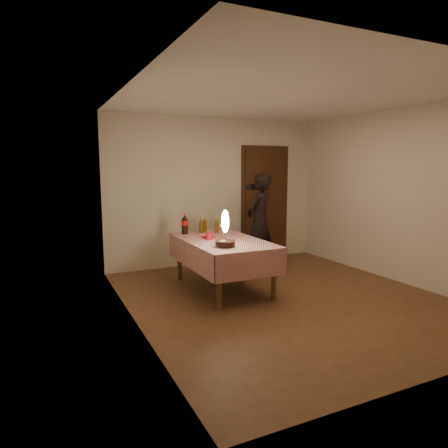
{
  "coord_description": "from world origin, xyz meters",
  "views": [
    {
      "loc": [
        -2.93,
        -4.29,
        1.74
      ],
      "look_at": [
        -0.59,
        0.67,
        0.95
      ],
      "focal_mm": 32.0,
      "sensor_mm": 36.0,
      "label": 1
    }
  ],
  "objects_px": {
    "red_cup": "(209,236)",
    "clear_cup": "(224,236)",
    "photographer": "(259,221)",
    "cola_bottle": "(185,224)",
    "amber_bottle_left": "(201,225)",
    "amber_bottle_right": "(217,225)",
    "dining_table": "(222,246)",
    "red_plate": "(227,241)",
    "amber_bottle_mid": "(205,225)",
    "birthday_cake": "(225,237)"
  },
  "relations": [
    {
      "from": "red_cup",
      "to": "clear_cup",
      "type": "distance_m",
      "value": 0.21
    },
    {
      "from": "clear_cup",
      "to": "photographer",
      "type": "relative_size",
      "value": 0.06
    },
    {
      "from": "cola_bottle",
      "to": "photographer",
      "type": "distance_m",
      "value": 1.4
    },
    {
      "from": "clear_cup",
      "to": "photographer",
      "type": "height_order",
      "value": "photographer"
    },
    {
      "from": "amber_bottle_left",
      "to": "amber_bottle_right",
      "type": "bearing_deg",
      "value": -23.41
    },
    {
      "from": "photographer",
      "to": "amber_bottle_right",
      "type": "bearing_deg",
      "value": -165.18
    },
    {
      "from": "photographer",
      "to": "amber_bottle_left",
      "type": "bearing_deg",
      "value": -172.68
    },
    {
      "from": "red_cup",
      "to": "amber_bottle_right",
      "type": "height_order",
      "value": "amber_bottle_right"
    },
    {
      "from": "dining_table",
      "to": "cola_bottle",
      "type": "bearing_deg",
      "value": 115.16
    },
    {
      "from": "red_plate",
      "to": "dining_table",
      "type": "bearing_deg",
      "value": 98.77
    },
    {
      "from": "red_plate",
      "to": "cola_bottle",
      "type": "distance_m",
      "value": 0.88
    },
    {
      "from": "amber_bottle_left",
      "to": "dining_table",
      "type": "bearing_deg",
      "value": -85.88
    },
    {
      "from": "amber_bottle_mid",
      "to": "birthday_cake",
      "type": "bearing_deg",
      "value": -100.29
    },
    {
      "from": "red_plate",
      "to": "red_cup",
      "type": "relative_size",
      "value": 2.2
    },
    {
      "from": "amber_bottle_mid",
      "to": "dining_table",
      "type": "bearing_deg",
      "value": -91.84
    },
    {
      "from": "amber_bottle_right",
      "to": "clear_cup",
      "type": "bearing_deg",
      "value": -103.89
    },
    {
      "from": "dining_table",
      "to": "red_plate",
      "type": "relative_size",
      "value": 7.82
    },
    {
      "from": "clear_cup",
      "to": "amber_bottle_left",
      "type": "distance_m",
      "value": 0.66
    },
    {
      "from": "red_cup",
      "to": "photographer",
      "type": "height_order",
      "value": "photographer"
    },
    {
      "from": "amber_bottle_mid",
      "to": "cola_bottle",
      "type": "bearing_deg",
      "value": -179.13
    },
    {
      "from": "dining_table",
      "to": "amber_bottle_left",
      "type": "relative_size",
      "value": 6.75
    },
    {
      "from": "birthday_cake",
      "to": "red_plate",
      "type": "distance_m",
      "value": 0.44
    },
    {
      "from": "amber_bottle_right",
      "to": "amber_bottle_mid",
      "type": "height_order",
      "value": "same"
    },
    {
      "from": "clear_cup",
      "to": "cola_bottle",
      "type": "height_order",
      "value": "cola_bottle"
    },
    {
      "from": "dining_table",
      "to": "clear_cup",
      "type": "distance_m",
      "value": 0.15
    },
    {
      "from": "birthday_cake",
      "to": "red_cup",
      "type": "distance_m",
      "value": 0.57
    },
    {
      "from": "dining_table",
      "to": "clear_cup",
      "type": "relative_size",
      "value": 19.11
    },
    {
      "from": "birthday_cake",
      "to": "amber_bottle_left",
      "type": "bearing_deg",
      "value": 83.03
    },
    {
      "from": "birthday_cake",
      "to": "clear_cup",
      "type": "xyz_separation_m",
      "value": [
        0.22,
        0.51,
        -0.08
      ]
    },
    {
      "from": "amber_bottle_right",
      "to": "red_cup",
      "type": "bearing_deg",
      "value": -124.45
    },
    {
      "from": "clear_cup",
      "to": "birthday_cake",
      "type": "bearing_deg",
      "value": -113.56
    },
    {
      "from": "red_cup",
      "to": "cola_bottle",
      "type": "height_order",
      "value": "cola_bottle"
    },
    {
      "from": "photographer",
      "to": "birthday_cake",
      "type": "bearing_deg",
      "value": -134.04
    },
    {
      "from": "amber_bottle_left",
      "to": "photographer",
      "type": "distance_m",
      "value": 1.13
    },
    {
      "from": "birthday_cake",
      "to": "clear_cup",
      "type": "distance_m",
      "value": 0.57
    },
    {
      "from": "red_cup",
      "to": "dining_table",
      "type": "bearing_deg",
      "value": -24.25
    },
    {
      "from": "red_plate",
      "to": "amber_bottle_mid",
      "type": "xyz_separation_m",
      "value": [
        0.0,
        0.8,
        0.11
      ]
    },
    {
      "from": "clear_cup",
      "to": "amber_bottle_left",
      "type": "relative_size",
      "value": 0.35
    },
    {
      "from": "cola_bottle",
      "to": "amber_bottle_left",
      "type": "relative_size",
      "value": 1.25
    },
    {
      "from": "red_cup",
      "to": "birthday_cake",
      "type": "bearing_deg",
      "value": -91.78
    },
    {
      "from": "cola_bottle",
      "to": "amber_bottle_left",
      "type": "distance_m",
      "value": 0.27
    },
    {
      "from": "amber_bottle_right",
      "to": "photographer",
      "type": "height_order",
      "value": "photographer"
    },
    {
      "from": "dining_table",
      "to": "amber_bottle_left",
      "type": "xyz_separation_m",
      "value": [
        -0.05,
        0.67,
        0.22
      ]
    },
    {
      "from": "amber_bottle_left",
      "to": "photographer",
      "type": "relative_size",
      "value": 0.16
    },
    {
      "from": "birthday_cake",
      "to": "photographer",
      "type": "bearing_deg",
      "value": 45.96
    },
    {
      "from": "cola_bottle",
      "to": "amber_bottle_mid",
      "type": "relative_size",
      "value": 1.25
    },
    {
      "from": "birthday_cake",
      "to": "amber_bottle_mid",
      "type": "bearing_deg",
      "value": 79.71
    },
    {
      "from": "red_cup",
      "to": "amber_bottle_right",
      "type": "relative_size",
      "value": 0.39
    },
    {
      "from": "red_plate",
      "to": "amber_bottle_mid",
      "type": "relative_size",
      "value": 0.86
    },
    {
      "from": "red_plate",
      "to": "cola_bottle",
      "type": "bearing_deg",
      "value": 112.91
    }
  ]
}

